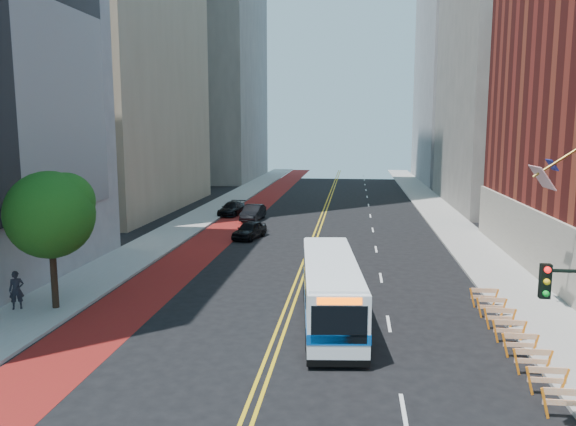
# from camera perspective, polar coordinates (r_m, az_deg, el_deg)

# --- Properties ---
(ground) EXTENTS (160.00, 160.00, 0.00)m
(ground) POSITION_cam_1_polar(r_m,az_deg,el_deg) (21.14, -2.44, -16.13)
(ground) COLOR black
(ground) RESTS_ON ground
(sidewalk_left) EXTENTS (4.00, 140.00, 0.15)m
(sidewalk_left) POSITION_cam_1_polar(r_m,az_deg,el_deg) (51.97, -10.25, -1.22)
(sidewalk_left) COLOR gray
(sidewalk_left) RESTS_ON ground
(sidewalk_right) EXTENTS (4.00, 140.00, 0.15)m
(sidewalk_right) POSITION_cam_1_polar(r_m,az_deg,el_deg) (50.51, 16.80, -1.74)
(sidewalk_right) COLOR gray
(sidewalk_right) RESTS_ON ground
(bus_lane_paint) EXTENTS (3.60, 140.00, 0.01)m
(bus_lane_paint) POSITION_cam_1_polar(r_m,az_deg,el_deg) (50.98, -6.05, -1.40)
(bus_lane_paint) COLOR maroon
(bus_lane_paint) RESTS_ON ground
(center_line_inner) EXTENTS (0.14, 140.00, 0.01)m
(center_line_inner) POSITION_cam_1_polar(r_m,az_deg,el_deg) (49.84, 2.87, -1.60)
(center_line_inner) COLOR gold
(center_line_inner) RESTS_ON ground
(center_line_outer) EXTENTS (0.14, 140.00, 0.01)m
(center_line_outer) POSITION_cam_1_polar(r_m,az_deg,el_deg) (49.82, 3.28, -1.61)
(center_line_outer) COLOR gold
(center_line_outer) RESTS_ON ground
(lane_dashes) EXTENTS (0.14, 98.20, 0.01)m
(lane_dashes) POSITION_cam_1_polar(r_m,az_deg,el_deg) (57.65, 8.36, -0.28)
(lane_dashes) COLOR silver
(lane_dashes) RESTS_ON ground
(midrise_right_near) EXTENTS (18.00, 26.00, 40.00)m
(midrise_right_near) POSITION_cam_1_polar(r_m,az_deg,el_deg) (70.71, 24.12, 16.98)
(midrise_right_near) COLOR slate
(midrise_right_near) RESTS_ON ground
(midrise_right_far) EXTENTS (20.00, 28.00, 55.00)m
(midrise_right_far) POSITION_cam_1_polar(r_m,az_deg,el_deg) (100.90, 19.68, 18.81)
(midrise_right_far) COLOR gray
(midrise_right_far) RESTS_ON ground
(construction_barriers) EXTENTS (1.42, 10.91, 1.00)m
(construction_barriers) POSITION_cam_1_polar(r_m,az_deg,el_deg) (24.68, 22.02, -11.37)
(construction_barriers) COLOR orange
(construction_barriers) RESTS_ON ground
(street_tree) EXTENTS (4.20, 4.20, 6.70)m
(street_tree) POSITION_cam_1_polar(r_m,az_deg,el_deg) (29.09, -22.90, 0.16)
(street_tree) COLOR black
(street_tree) RESTS_ON sidewalk_left
(transit_bus) EXTENTS (3.44, 10.95, 2.96)m
(transit_bus) POSITION_cam_1_polar(r_m,az_deg,el_deg) (26.07, 4.33, -7.66)
(transit_bus) COLOR white
(transit_bus) RESTS_ON ground
(car_a) EXTENTS (2.59, 4.38, 1.40)m
(car_a) POSITION_cam_1_polar(r_m,az_deg,el_deg) (45.40, -3.94, -1.73)
(car_a) COLOR black
(car_a) RESTS_ON ground
(car_b) EXTENTS (1.92, 4.65, 1.50)m
(car_b) POSITION_cam_1_polar(r_m,az_deg,el_deg) (54.33, -3.56, 0.04)
(car_b) COLOR black
(car_b) RESTS_ON ground
(car_c) EXTENTS (2.47, 4.82, 1.34)m
(car_c) POSITION_cam_1_polar(r_m,az_deg,el_deg) (57.73, -5.72, 0.45)
(car_c) COLOR black
(car_c) RESTS_ON ground
(pedestrian) EXTENTS (0.81, 0.71, 1.87)m
(pedestrian) POSITION_cam_1_polar(r_m,az_deg,el_deg) (30.39, -25.86, -7.06)
(pedestrian) COLOR black
(pedestrian) RESTS_ON sidewalk_left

